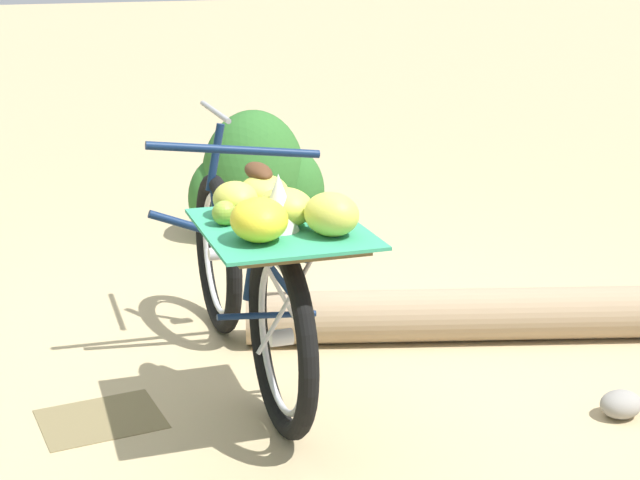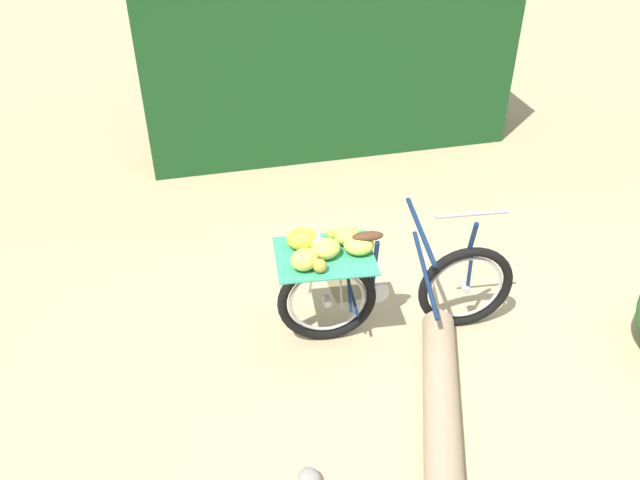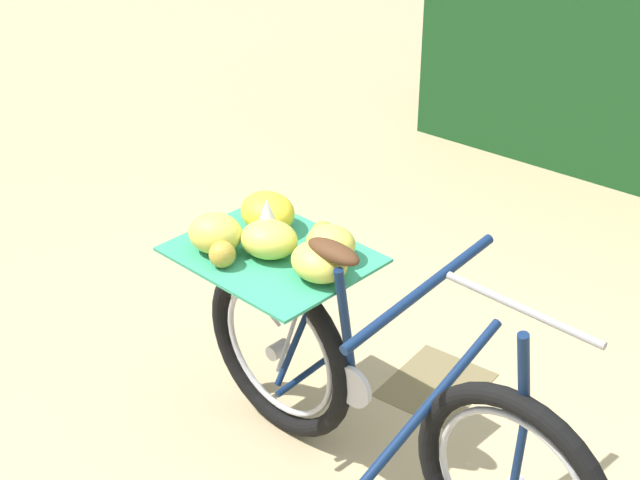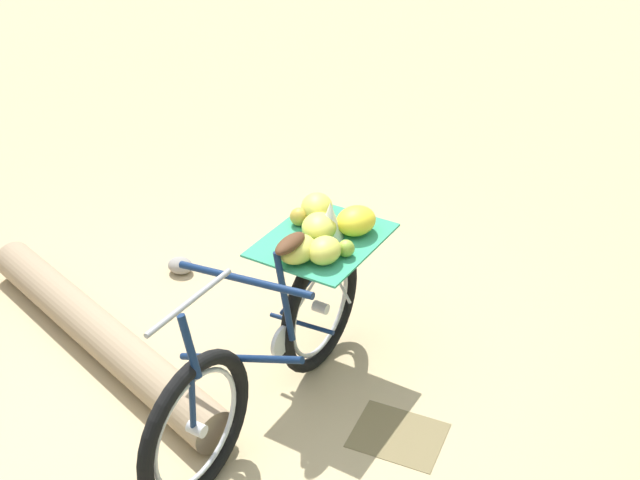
# 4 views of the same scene
# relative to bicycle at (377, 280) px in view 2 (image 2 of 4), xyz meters

# --- Properties ---
(ground_plane) EXTENTS (60.00, 60.00, 0.00)m
(ground_plane) POSITION_rel_bicycle_xyz_m (-0.17, -0.29, -0.52)
(ground_plane) COLOR tan
(foliage_hedge) EXTENTS (1.04, 4.06, 1.88)m
(foliage_hedge) POSITION_rel_bicycle_xyz_m (3.24, -0.57, 0.42)
(foliage_hedge) COLOR #19471E
(foliage_hedge) RESTS_ON ground_plane
(bicycle) EXTENTS (0.75, 1.80, 1.03)m
(bicycle) POSITION_rel_bicycle_xyz_m (0.00, 0.00, 0.00)
(bicycle) COLOR black
(bicycle) RESTS_ON ground_plane
(fallen_log) EXTENTS (2.07, 1.04, 0.24)m
(fallen_log) POSITION_rel_bicycle_xyz_m (-1.13, -0.05, -0.40)
(fallen_log) COLOR #9E8466
(fallen_log) RESTS_ON ground_plane
(path_stone) EXTENTS (0.17, 0.14, 0.10)m
(path_stone) POSITION_rel_bicycle_xyz_m (-1.15, 0.81, -0.46)
(path_stone) COLOR gray
(path_stone) RESTS_ON ground_plane
(leaf_litter_patch) EXTENTS (0.44, 0.36, 0.01)m
(leaf_litter_patch) POSITION_rel_bicycle_xyz_m (0.63, -0.01, -0.51)
(leaf_litter_patch) COLOR olive
(leaf_litter_patch) RESTS_ON ground_plane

